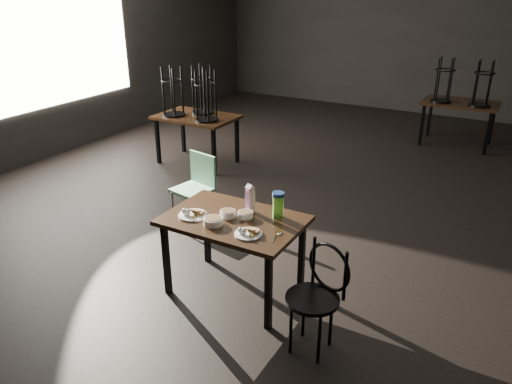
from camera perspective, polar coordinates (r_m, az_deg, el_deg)
The scene contains 14 objects.
room at distance 5.20m, azimuth 10.39°, elevation 19.13°, with size 12.00×12.04×3.22m.
main_table at distance 4.39m, azimuth -2.57°, elevation -3.95°, with size 1.20×0.80×0.75m.
plate_left at distance 4.41m, azimuth -7.29°, elevation -2.47°, with size 0.25×0.25×0.08m.
plate_right at distance 4.07m, azimuth -0.93°, elevation -4.67°, with size 0.23×0.23×0.07m.
bowl_near at distance 4.38m, azimuth -3.25°, elevation -2.44°, with size 0.14×0.14×0.05m.
bowl_far at distance 4.35m, azimuth -1.21°, elevation -2.58°, with size 0.14×0.14×0.05m.
bowl_big at distance 4.25m, azimuth -4.91°, elevation -3.32°, with size 0.17×0.17×0.06m.
juice_carton at distance 4.42m, azimuth -0.68°, elevation -0.82°, with size 0.08×0.08×0.26m.
water_bottle at distance 4.32m, azimuth 2.55°, elevation -1.47°, with size 0.13×0.13×0.24m.
spoon at distance 4.08m, azimuth 2.63°, elevation -4.83°, with size 0.05×0.19×0.01m.
bentwood_chair at distance 3.86m, azimuth 7.18°, elevation -11.01°, with size 0.45×0.45×0.87m.
school_chair at distance 5.73m, azimuth -6.81°, elevation 0.95°, with size 0.46×0.46×0.85m.
bg_table_left at distance 7.67m, azimuth -6.91°, elevation 8.82°, with size 1.20×0.80×1.48m.
bg_table_far at distance 9.16m, azimuth 22.34°, elevation 9.46°, with size 1.20×0.80×1.48m.
Camera 1 is at (1.68, -4.89, 2.68)m, focal length 35.00 mm.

